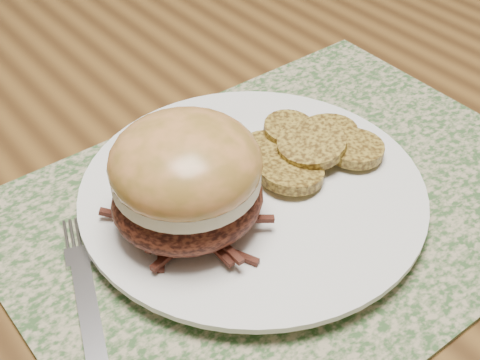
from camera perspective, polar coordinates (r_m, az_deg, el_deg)
name	(u,v)px	position (r m, az deg, el deg)	size (l,w,h in m)	color
dining_table	(165,180)	(0.69, -6.38, -0.04)	(1.50, 0.90, 0.75)	brown
placemat	(290,205)	(0.54, 4.27, -2.17)	(0.45, 0.33, 0.00)	#35562C
dinner_plate	(253,195)	(0.54, 1.08, -1.25)	(0.26, 0.26, 0.02)	white
pork_sandwich	(186,179)	(0.48, -4.60, 0.13)	(0.12, 0.11, 0.09)	black
roasted_potatoes	(307,147)	(0.56, 5.71, 2.79)	(0.12, 0.11, 0.03)	olive
fork	(87,301)	(0.48, -12.94, -9.99)	(0.07, 0.17, 0.00)	silver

